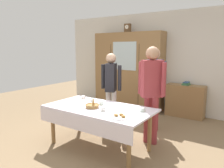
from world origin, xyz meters
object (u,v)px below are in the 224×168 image
(tea_cup_mid_left, at_px, (142,110))
(pastry_plate, at_px, (120,117))
(dining_table, at_px, (98,113))
(tea_cup_far_left, at_px, (83,97))
(bread_basket, at_px, (92,106))
(spoon_front_edge, at_px, (78,107))
(tea_cup_near_right, at_px, (103,110))
(spoon_near_left, at_px, (65,105))
(person_by_cabinet, at_px, (152,85))
(book_stack, at_px, (186,84))
(mantel_clock, at_px, (128,28))
(bookshelf_low, at_px, (185,101))
(person_behind_table_left, at_px, (111,83))
(wall_cabinet, at_px, (128,71))
(tea_cup_center, at_px, (101,103))
(person_behind_table_right, at_px, (154,81))
(tea_cup_front_edge, at_px, (92,100))

(tea_cup_mid_left, xyz_separation_m, pastry_plate, (-0.14, -0.45, -0.01))
(dining_table, distance_m, tea_cup_far_left, 0.75)
(bread_basket, relative_size, spoon_front_edge, 2.02)
(spoon_front_edge, bearing_deg, tea_cup_near_right, 4.66)
(dining_table, distance_m, tea_cup_near_right, 0.26)
(spoon_near_left, distance_m, person_by_cabinet, 1.58)
(dining_table, bearing_deg, person_by_cabinet, 46.00)
(dining_table, height_order, book_stack, book_stack)
(pastry_plate, bearing_deg, mantel_clock, 118.43)
(person_by_cabinet, bearing_deg, mantel_clock, 130.33)
(dining_table, bearing_deg, tea_cup_near_right, -29.95)
(mantel_clock, xyz_separation_m, bookshelf_low, (1.69, 0.05, -1.88))
(tea_cup_mid_left, bearing_deg, spoon_front_edge, -160.43)
(tea_cup_near_right, distance_m, person_behind_table_left, 1.32)
(wall_cabinet, bearing_deg, book_stack, 1.75)
(book_stack, relative_size, tea_cup_near_right, 1.75)
(tea_cup_center, relative_size, tea_cup_near_right, 1.00)
(person_behind_table_right, bearing_deg, tea_cup_front_edge, -127.53)
(book_stack, distance_m, bread_basket, 2.82)
(tea_cup_mid_left, distance_m, person_behind_table_left, 1.43)
(tea_cup_center, height_order, tea_cup_front_edge, same)
(tea_cup_mid_left, xyz_separation_m, bread_basket, (-0.81, -0.28, 0.01))
(bookshelf_low, height_order, tea_cup_center, bookshelf_low)
(tea_cup_front_edge, relative_size, person_behind_table_right, 0.07)
(wall_cabinet, bearing_deg, pastry_plate, -62.08)
(tea_cup_center, relative_size, tea_cup_far_left, 1.00)
(tea_cup_center, bearing_deg, spoon_near_left, -141.76)
(bread_basket, distance_m, person_behind_table_right, 1.51)
(tea_cup_far_left, xyz_separation_m, bread_basket, (0.58, -0.41, 0.01))
(person_by_cabinet, bearing_deg, person_behind_table_left, 163.44)
(book_stack, bearing_deg, mantel_clock, -178.26)
(mantel_clock, relative_size, tea_cup_far_left, 1.85)
(person_behind_table_left, height_order, person_behind_table_right, person_behind_table_right)
(mantel_clock, xyz_separation_m, tea_cup_front_edge, (0.57, -2.31, -1.53))
(spoon_near_left, height_order, person_behind_table_right, person_behind_table_right)
(tea_cup_far_left, bearing_deg, book_stack, 58.43)
(pastry_plate, xyz_separation_m, spoon_near_left, (-1.16, 0.02, -0.01))
(wall_cabinet, distance_m, spoon_near_left, 2.85)
(bookshelf_low, xyz_separation_m, spoon_front_edge, (-1.08, -2.80, 0.32))
(bookshelf_low, height_order, person_behind_table_left, person_behind_table_left)
(tea_cup_center, relative_size, bread_basket, 0.54)
(tea_cup_center, distance_m, person_behind_table_right, 1.29)
(wall_cabinet, height_order, tea_cup_near_right, wall_cabinet)
(dining_table, height_order, bookshelf_low, bookshelf_low)
(dining_table, relative_size, wall_cabinet, 0.87)
(wall_cabinet, height_order, bread_basket, wall_cabinet)
(book_stack, height_order, tea_cup_center, book_stack)
(dining_table, relative_size, spoon_near_left, 15.79)
(wall_cabinet, distance_m, book_stack, 1.67)
(tea_cup_front_edge, bearing_deg, tea_cup_mid_left, -3.40)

